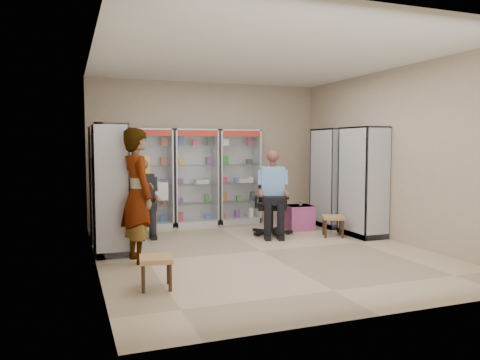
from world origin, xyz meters
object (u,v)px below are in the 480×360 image
object	(u,v)px
cabinet_back_left	(149,178)
cabinet_right_far	(331,178)
cabinet_left_near	(110,189)
standing_man	(138,195)
cabinet_left_far	(105,183)
cabinet_back_mid	(195,177)
cabinet_right_near	(363,182)
seated_shopkeeper	(273,196)
woven_stool_b	(156,272)
woven_stool_a	(333,226)
cabinet_back_right	(238,176)
pink_trunk	(299,217)
office_chair	(271,204)
wooden_chair	(143,210)

from	to	relation	value
cabinet_back_left	cabinet_right_far	bearing A→B (deg)	-17.75
cabinet_left_near	standing_man	bearing A→B (deg)	25.31
cabinet_back_left	cabinet_left_far	bearing A→B (deg)	-135.00
cabinet_back_mid	cabinet_right_near	distance (m)	3.41
seated_shopkeeper	standing_man	distance (m)	2.86
cabinet_left_far	woven_stool_b	bearing A→B (deg)	5.98
cabinet_right_near	woven_stool_a	size ratio (longest dim) A/B	5.24
cabinet_back_right	pink_trunk	bearing A→B (deg)	-55.86
woven_stool_a	cabinet_right_far	bearing A→B (deg)	60.93
woven_stool_a	pink_trunk	bearing A→B (deg)	106.01
cabinet_back_left	pink_trunk	bearing A→B (deg)	-24.38
cabinet_right_near	cabinet_back_mid	bearing A→B (deg)	49.16
cabinet_back_left	cabinet_right_far	distance (m)	3.71
cabinet_right_far	cabinet_left_near	bearing A→B (deg)	101.41
cabinet_right_far	seated_shopkeeper	size ratio (longest dim) A/B	1.36
woven_stool_b	standing_man	size ratio (longest dim) A/B	0.20
cabinet_back_left	cabinet_left_near	xyz separation A→B (m)	(-0.93, -2.03, 0.00)
office_chair	woven_stool_a	bearing A→B (deg)	-10.41
office_chair	pink_trunk	distance (m)	0.86
cabinet_right_near	office_chair	distance (m)	1.72
woven_stool_a	woven_stool_b	distance (m)	4.10
cabinet_left_far	pink_trunk	bearing A→B (deg)	85.13
seated_shopkeeper	woven_stool_b	size ratio (longest dim) A/B	3.92
wooden_chair	seated_shopkeeper	bearing A→B (deg)	-20.69
cabinet_back_mid	wooden_chair	world-z (taller)	cabinet_back_mid
office_chair	woven_stool_a	world-z (taller)	office_chair
standing_man	pink_trunk	bearing A→B (deg)	-77.49
office_chair	standing_man	bearing A→B (deg)	-136.00
standing_man	cabinet_back_right	bearing A→B (deg)	-53.93
pink_trunk	cabinet_right_far	bearing A→B (deg)	8.16
cabinet_back_left	cabinet_right_far	world-z (taller)	same
cabinet_left_far	woven_stool_a	distance (m)	4.17
cabinet_right_near	office_chair	bearing A→B (deg)	65.38
wooden_chair	woven_stool_a	xyz separation A→B (m)	(3.24, -1.37, -0.28)
standing_man	cabinet_back_mid	bearing A→B (deg)	-41.04
cabinet_left_near	standing_man	world-z (taller)	cabinet_left_near
cabinet_back_mid	office_chair	xyz separation A→B (m)	(1.06, -1.53, -0.42)
office_chair	standing_man	distance (m)	2.90
cabinet_left_far	standing_man	world-z (taller)	cabinet_left_far
cabinet_back_mid	cabinet_back_right	size ratio (longest dim) A/B	1.00
standing_man	cabinet_back_left	bearing A→B (deg)	-23.80
cabinet_right_near	pink_trunk	bearing A→B (deg)	38.57
wooden_chair	pink_trunk	world-z (taller)	wooden_chair
cabinet_left_near	pink_trunk	bearing A→B (deg)	102.10
cabinet_back_right	cabinet_right_near	world-z (taller)	same
cabinet_right_near	office_chair	size ratio (longest dim) A/B	1.73
woven_stool_b	standing_man	xyz separation A→B (m)	(-0.01, 1.37, 0.77)
cabinet_back_left	cabinet_back_right	size ratio (longest dim) A/B	1.00
cabinet_back_mid	cabinet_left_near	bearing A→B (deg)	-132.80
cabinet_back_left	cabinet_right_near	size ratio (longest dim) A/B	1.00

